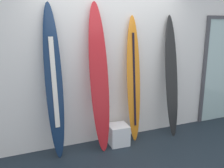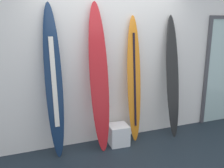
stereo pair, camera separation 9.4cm
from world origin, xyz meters
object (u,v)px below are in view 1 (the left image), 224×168
surfboard_crimson (99,79)px  display_block_left (118,134)px  surfboard_navy (54,83)px  surfboard_sunset (134,81)px  surfboard_charcoal (171,78)px

surfboard_crimson → display_block_left: size_ratio=6.85×
display_block_left → surfboard_crimson: bearing=175.6°
surfboard_navy → surfboard_sunset: size_ratio=1.08×
surfboard_crimson → display_block_left: surfboard_crimson is taller
surfboard_navy → surfboard_sunset: (1.28, 0.03, -0.10)m
surfboard_crimson → surfboard_sunset: (0.62, 0.07, -0.11)m
surfboard_crimson → surfboard_sunset: bearing=6.4°
surfboard_charcoal → display_block_left: bearing=-177.8°
surfboard_charcoal → surfboard_sunset: bearing=175.6°
surfboard_navy → surfboard_crimson: surfboard_crimson is taller
surfboard_sunset → display_block_left: 0.91m
surfboard_navy → surfboard_sunset: bearing=1.3°
surfboard_crimson → display_block_left: (0.31, -0.02, -0.96)m
surfboard_navy → surfboard_charcoal: bearing=-0.7°
surfboard_sunset → display_block_left: bearing=-163.2°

